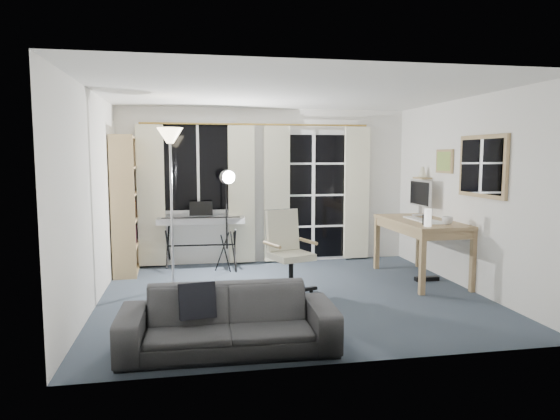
% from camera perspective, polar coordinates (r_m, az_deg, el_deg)
% --- Properties ---
extents(floor, '(4.50, 4.00, 0.02)m').
position_cam_1_polar(floor, '(6.09, 1.39, -9.84)').
color(floor, '#3B4756').
rests_on(floor, ground).
extents(window, '(1.20, 0.08, 1.40)m').
position_cam_1_polar(window, '(7.70, -9.35, 4.84)').
color(window, white).
rests_on(window, floor).
extents(french_door, '(1.32, 0.09, 2.11)m').
position_cam_1_polar(french_door, '(7.97, 3.76, 1.54)').
color(french_door, white).
rests_on(french_door, floor).
extents(curtains, '(3.60, 0.07, 2.13)m').
position_cam_1_polar(curtains, '(7.70, -2.48, 1.90)').
color(curtains, gold).
rests_on(curtains, floor).
extents(bookshelf, '(0.35, 0.92, 1.96)m').
position_cam_1_polar(bookshelf, '(7.43, -17.52, 0.17)').
color(bookshelf, tan).
rests_on(bookshelf, floor).
extents(torchiere_lamp, '(0.38, 0.38, 2.02)m').
position_cam_1_polar(torchiere_lamp, '(6.38, -12.41, 5.63)').
color(torchiere_lamp, '#B2B2B7').
rests_on(torchiere_lamp, floor).
extents(keyboard_piano, '(1.30, 0.66, 0.93)m').
position_cam_1_polar(keyboard_piano, '(7.49, -9.00, -1.30)').
color(keyboard_piano, black).
rests_on(keyboard_piano, floor).
extents(studio_light, '(0.32, 0.33, 1.50)m').
position_cam_1_polar(studio_light, '(7.12, -6.04, 2.41)').
color(studio_light, black).
rests_on(studio_light, floor).
extents(office_chair, '(0.71, 0.68, 1.02)m').
position_cam_1_polar(office_chair, '(6.07, 0.70, -3.97)').
color(office_chair, black).
rests_on(office_chair, floor).
extents(desk, '(0.78, 1.53, 0.81)m').
position_cam_1_polar(desk, '(6.99, 15.84, -1.91)').
color(desk, '#9E7951').
rests_on(desk, floor).
extents(monitor, '(0.20, 0.59, 0.51)m').
position_cam_1_polar(monitor, '(7.44, 15.75, 1.73)').
color(monitor, silver).
rests_on(monitor, desk).
extents(desk_clutter, '(0.47, 0.93, 1.03)m').
position_cam_1_polar(desk_clutter, '(6.76, 16.21, -2.84)').
color(desk_clutter, white).
rests_on(desk_clutter, desk).
extents(mug, '(0.13, 0.11, 0.13)m').
position_cam_1_polar(mug, '(6.58, 18.59, -1.03)').
color(mug, silver).
rests_on(mug, desk).
extents(wall_mirror, '(0.04, 0.94, 0.74)m').
position_cam_1_polar(wall_mirror, '(6.38, 22.11, 4.64)').
color(wall_mirror, tan).
rests_on(wall_mirror, floor).
extents(framed_print, '(0.03, 0.42, 0.32)m').
position_cam_1_polar(framed_print, '(7.16, 18.29, 5.31)').
color(framed_print, tan).
rests_on(framed_print, floor).
extents(wall_shelf, '(0.16, 0.30, 0.18)m').
position_cam_1_polar(wall_shelf, '(7.57, 15.96, 3.96)').
color(wall_shelf, tan).
rests_on(wall_shelf, floor).
extents(sofa, '(1.86, 0.59, 0.72)m').
position_cam_1_polar(sofa, '(4.39, -5.95, -11.23)').
color(sofa, '#333336').
rests_on(sofa, floor).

